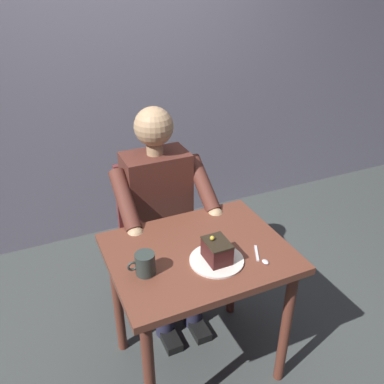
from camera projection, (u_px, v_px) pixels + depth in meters
name	position (u px, v px, depth m)	size (l,w,h in m)	color
ground_plane	(198.00, 361.00, 2.19)	(14.00, 14.00, 0.00)	#3C4240
cafe_rear_panel	(104.00, 35.00, 2.67)	(6.40, 0.12, 3.00)	gray
dining_table	(199.00, 271.00, 1.88)	(0.81, 0.64, 0.76)	brown
chair	(154.00, 227.00, 2.48)	(0.42, 0.42, 0.88)	maroon
seated_person	(162.00, 216.00, 2.26)	(0.53, 0.58, 1.27)	#522820
dessert_plate	(217.00, 260.00, 1.75)	(0.24, 0.24, 0.01)	silver
cake_slice	(217.00, 250.00, 1.72)	(0.10, 0.13, 0.12)	#3E1716
coffee_cup	(145.00, 263.00, 1.66)	(0.12, 0.08, 0.10)	#2D3632
dessert_spoon	(261.00, 258.00, 1.76)	(0.06, 0.14, 0.01)	silver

